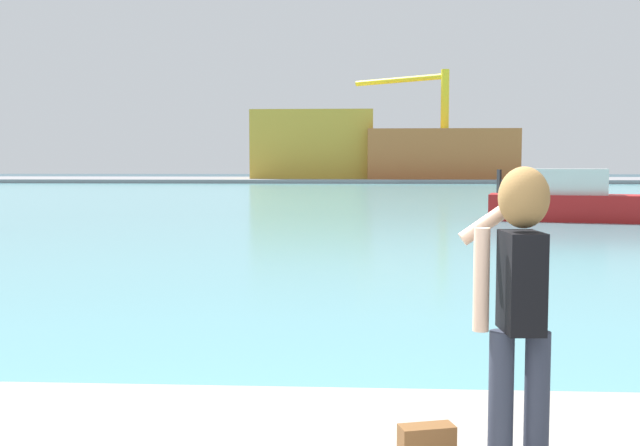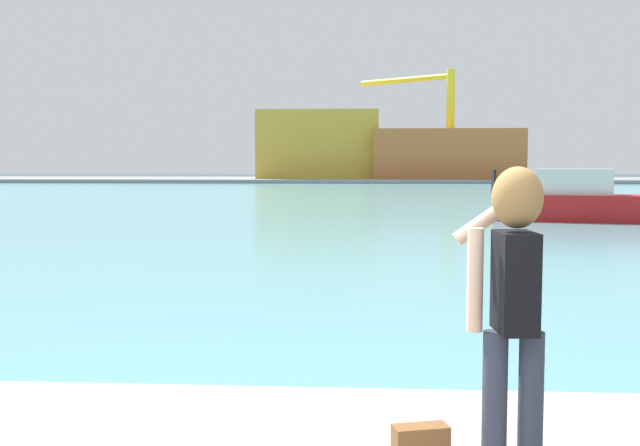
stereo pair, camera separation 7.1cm
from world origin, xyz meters
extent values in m
plane|color=#334751|center=(0.00, 50.00, 0.00)|extent=(220.00, 220.00, 0.00)
cube|color=#599EA8|center=(0.00, 52.00, 0.01)|extent=(140.00, 100.00, 0.02)
cube|color=gray|center=(0.00, 92.00, 0.23)|extent=(140.00, 20.00, 0.45)
cylinder|color=#2D3342|center=(0.91, 0.39, 0.96)|extent=(0.14, 0.14, 0.82)
cylinder|color=#2D3342|center=(1.11, 0.39, 0.96)|extent=(0.14, 0.14, 0.82)
cube|color=black|center=(1.01, 0.39, 1.65)|extent=(0.22, 0.35, 0.56)
sphere|color=#E0B293|center=(1.01, 0.39, 2.11)|extent=(0.22, 0.22, 0.22)
ellipsoid|color=olive|center=(1.01, 0.37, 2.12)|extent=(0.28, 0.26, 0.34)
cylinder|color=#E0B293|center=(0.79, 0.39, 1.66)|extent=(0.09, 0.09, 0.58)
cylinder|color=#E0B293|center=(0.94, 0.61, 2.03)|extent=(0.53, 0.12, 0.40)
cube|color=black|center=(0.93, 0.72, 2.20)|extent=(0.02, 0.07, 0.14)
cube|color=brown|center=(0.50, 0.48, 0.67)|extent=(0.35, 0.22, 0.24)
cube|color=#B21919|center=(9.24, 26.68, 0.54)|extent=(8.40, 3.79, 1.05)
cube|color=silver|center=(8.25, 26.91, 1.58)|extent=(3.12, 2.11, 1.03)
cube|color=gold|center=(-6.24, 91.76, 4.59)|extent=(14.71, 10.18, 8.29)
cube|color=#B26633|center=(9.30, 91.21, 3.40)|extent=(17.63, 12.53, 5.89)
cylinder|color=yellow|center=(9.82, 89.88, 7.03)|extent=(1.00, 1.00, 13.17)
cylinder|color=yellow|center=(4.45, 93.97, 12.82)|extent=(11.17, 8.73, 0.70)
camera|label=1|loc=(0.13, -3.86, 2.31)|focal=42.78mm
camera|label=2|loc=(0.20, -3.85, 2.31)|focal=42.78mm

